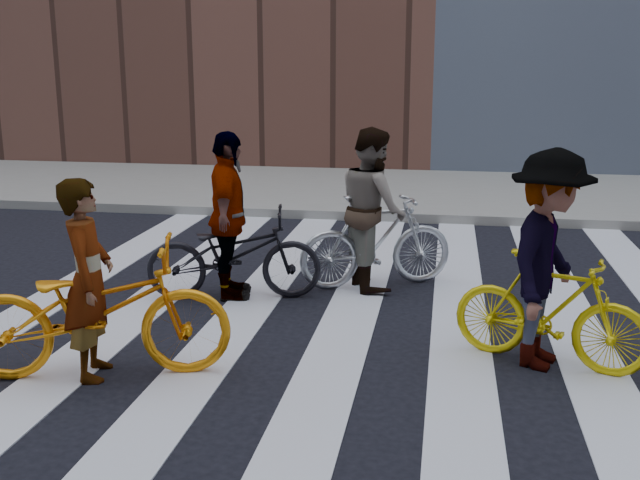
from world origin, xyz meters
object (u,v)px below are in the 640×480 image
(bike_yellow_right, at_px, (550,310))
(rider_left, at_px, (88,279))
(bike_silver_mid, at_px, (376,241))
(rider_rear, at_px, (228,216))
(bike_yellow_left, at_px, (96,310))
(rider_right, at_px, (548,260))
(bike_dark_rear, at_px, (234,254))
(rider_mid, at_px, (372,208))

(bike_yellow_right, relative_size, rider_left, 1.00)
(bike_silver_mid, xyz_separation_m, rider_left, (-2.06, -2.90, 0.29))
(bike_yellow_right, distance_m, rider_rear, 3.51)
(bike_silver_mid, relative_size, rider_rear, 0.99)
(bike_yellow_left, xyz_separation_m, rider_right, (3.63, 0.86, 0.36))
(bike_yellow_left, distance_m, rider_rear, 2.28)
(bike_silver_mid, relative_size, bike_dark_rear, 0.95)
(bike_yellow_left, height_order, rider_rear, rider_rear)
(bike_yellow_left, xyz_separation_m, bike_dark_rear, (0.52, 2.21, -0.07))
(bike_silver_mid, height_order, rider_left, rider_left)
(bike_yellow_right, bearing_deg, bike_dark_rear, 87.09)
(rider_mid, bearing_deg, rider_rear, 91.33)
(rider_rear, bearing_deg, rider_mid, -77.00)
(rider_right, bearing_deg, bike_yellow_left, 123.50)
(rider_rear, bearing_deg, bike_dark_rear, -102.06)
(bike_silver_mid, height_order, rider_mid, rider_mid)
(bike_silver_mid, distance_m, rider_left, 3.57)
(rider_left, xyz_separation_m, rider_right, (3.68, 0.86, 0.10))
(rider_right, bearing_deg, rider_left, 123.33)
(bike_dark_rear, distance_m, rider_mid, 1.65)
(bike_yellow_left, xyz_separation_m, bike_yellow_right, (3.68, 0.86, -0.07))
(bike_yellow_left, relative_size, rider_mid, 1.18)
(bike_dark_rear, xyz_separation_m, rider_mid, (1.44, 0.69, 0.42))
(bike_dark_rear, relative_size, rider_rear, 1.04)
(rider_mid, height_order, rider_rear, rider_mid)
(bike_silver_mid, relative_size, rider_mid, 0.98)
(bike_silver_mid, xyz_separation_m, rider_mid, (-0.05, 0.00, 0.38))
(bike_dark_rear, bearing_deg, bike_silver_mid, -77.00)
(bike_yellow_left, xyz_separation_m, rider_rear, (0.47, 2.21, 0.35))
(bike_silver_mid, xyz_separation_m, bike_yellow_right, (1.67, -2.04, -0.05))
(bike_yellow_left, relative_size, bike_dark_rear, 1.14)
(rider_mid, bearing_deg, rider_right, -164.45)
(bike_yellow_left, distance_m, bike_silver_mid, 3.53)
(rider_left, xyz_separation_m, rider_mid, (2.01, 2.90, 0.09))
(bike_yellow_left, relative_size, rider_right, 1.16)
(rider_mid, xyz_separation_m, rider_right, (1.67, -2.04, 0.01))
(bike_yellow_left, distance_m, bike_dark_rear, 2.27)
(bike_yellow_left, bearing_deg, bike_silver_mid, -50.03)
(bike_silver_mid, bearing_deg, rider_rear, 90.61)
(bike_silver_mid, relative_size, rider_left, 1.09)
(bike_silver_mid, distance_m, rider_rear, 1.73)
(rider_left, bearing_deg, rider_right, -92.26)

